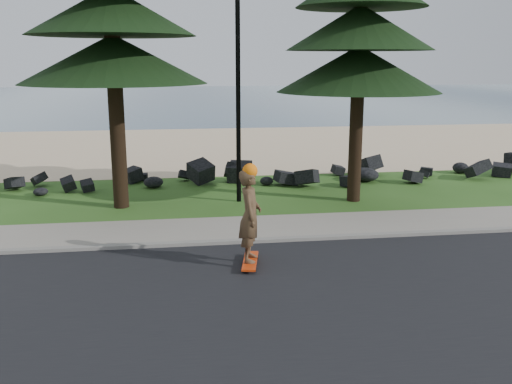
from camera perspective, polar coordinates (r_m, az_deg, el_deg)
ground at (r=14.40m, az=-0.30°, el=-3.99°), size 160.00×160.00×0.00m
road at (r=10.23m, az=3.18°, el=-11.30°), size 160.00×7.00×0.02m
kerb at (r=13.53m, az=0.22°, el=-4.90°), size 160.00×0.20×0.10m
sidewalk at (r=14.57m, az=-0.41°, el=-3.61°), size 160.00×2.00×0.08m
beach_sand at (r=28.51m, az=-4.26°, el=4.56°), size 160.00×15.00×0.01m
ocean at (r=64.80m, az=-6.50°, el=9.31°), size 160.00×58.00×0.01m
seawall_boulders at (r=19.78m, az=-2.50°, el=0.75°), size 60.00×2.40×1.10m
lamp_post at (r=16.93m, az=-1.82°, el=12.78°), size 0.25×0.14×8.14m
skateboarder at (r=11.75m, az=-0.60°, el=-2.41°), size 0.59×1.20×2.17m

